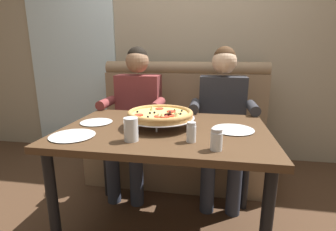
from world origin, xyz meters
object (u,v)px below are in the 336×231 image
at_px(pizza, 160,114).
at_px(drinking_glass, 131,131).
at_px(diner_right, 222,114).
at_px(plate_near_left, 233,128).
at_px(shaker_oregano, 191,134).
at_px(shaker_parmesan, 216,141).
at_px(plate_far_side, 72,135).
at_px(booth_bench, 181,136).
at_px(diner_left, 136,110).
at_px(plate_near_right, 96,121).
at_px(dining_table, 164,141).

height_order(pizza, drinking_glass, drinking_glass).
distance_m(diner_right, pizza, 0.75).
height_order(diner_right, plate_near_left, diner_right).
xyz_separation_m(shaker_oregano, drinking_glass, (-0.32, -0.04, 0.01)).
bearing_deg(shaker_parmesan, plate_far_side, 175.03).
distance_m(booth_bench, diner_right, 0.56).
distance_m(diner_left, drinking_glass, 0.94).
height_order(pizza, shaker_parmesan, pizza).
bearing_deg(plate_near_left, diner_left, 142.92).
relative_size(shaker_parmesan, plate_near_right, 0.51).
distance_m(pizza, drinking_glass, 0.31).
distance_m(pizza, plate_near_left, 0.46).
bearing_deg(shaker_parmesan, plate_near_left, 72.55).
bearing_deg(dining_table, diner_right, 59.18).
xyz_separation_m(diner_right, drinking_glass, (-0.52, -0.90, 0.10)).
distance_m(dining_table, plate_near_left, 0.44).
height_order(dining_table, plate_far_side, plate_far_side).
bearing_deg(shaker_oregano, plate_far_side, -177.89).
height_order(diner_left, shaker_parmesan, diner_left).
relative_size(booth_bench, pizza, 3.88).
bearing_deg(plate_near_right, shaker_oregano, -21.73).
bearing_deg(shaker_parmesan, pizza, 135.31).
xyz_separation_m(plate_near_left, drinking_glass, (-0.56, -0.29, 0.05)).
relative_size(pizza, shaker_parmesan, 4.03).
xyz_separation_m(dining_table, pizza, (-0.03, 0.03, 0.17)).
distance_m(plate_near_left, plate_near_right, 0.91).
bearing_deg(plate_far_side, shaker_oregano, 2.11).
distance_m(pizza, shaker_oregano, 0.33).
xyz_separation_m(diner_left, plate_far_side, (-0.11, -0.89, 0.05)).
relative_size(plate_near_left, plate_near_right, 1.18).
relative_size(pizza, plate_near_left, 1.73).
xyz_separation_m(dining_table, diner_right, (0.39, 0.65, 0.04)).
xyz_separation_m(shaker_parmesan, plate_far_side, (-0.81, 0.07, -0.04)).
bearing_deg(shaker_parmesan, diner_right, 85.97).
height_order(diner_right, plate_far_side, diner_right).
height_order(pizza, plate_far_side, pizza).
distance_m(shaker_parmesan, shaker_oregano, 0.16).
xyz_separation_m(dining_table, plate_near_right, (-0.48, 0.05, 0.10)).
bearing_deg(dining_table, pizza, 136.37).
height_order(plate_near_left, plate_near_right, same).
bearing_deg(plate_near_right, plate_near_left, -0.89).
height_order(booth_bench, diner_right, diner_right).
relative_size(pizza, plate_far_side, 1.71).
distance_m(booth_bench, diner_left, 0.56).
bearing_deg(plate_near_left, dining_table, -175.69).
height_order(plate_near_left, drinking_glass, drinking_glass).
bearing_deg(dining_table, plate_near_left, 4.31).
bearing_deg(plate_far_side, plate_near_left, 16.81).
relative_size(booth_bench, drinking_glass, 13.37).
bearing_deg(shaker_oregano, booth_bench, 99.38).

